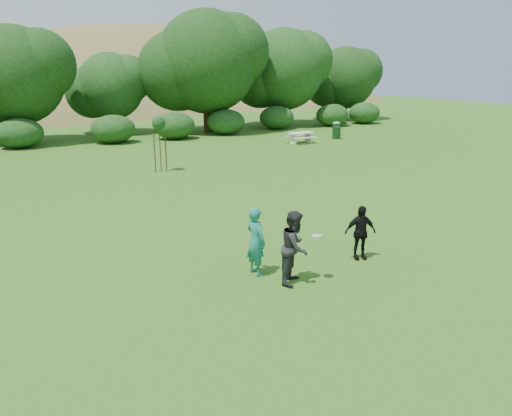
{
  "coord_description": "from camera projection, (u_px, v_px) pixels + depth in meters",
  "views": [
    {
      "loc": [
        -7.41,
        -9.72,
        5.33
      ],
      "look_at": [
        0.0,
        3.0,
        1.1
      ],
      "focal_mm": 35.0,
      "sensor_mm": 36.0,
      "label": 1
    }
  ],
  "objects": [
    {
      "name": "ground",
      "position": [
        313.0,
        275.0,
        13.13
      ],
      "size": [
        120.0,
        120.0,
        0.0
      ],
      "primitive_type": "plane",
      "color": "#19470C",
      "rests_on": "ground"
    },
    {
      "name": "sapling",
      "position": [
        159.0,
        125.0,
        25.23
      ],
      "size": [
        0.7,
        0.7,
        2.85
      ],
      "color": "#342514",
      "rests_on": "ground"
    },
    {
      "name": "frisbee",
      "position": [
        317.0,
        236.0,
        12.45
      ],
      "size": [
        0.27,
        0.27,
        0.08
      ],
      "color": "white",
      "rests_on": "ground"
    },
    {
      "name": "picnic_table",
      "position": [
        301.0,
        136.0,
        35.19
      ],
      "size": [
        1.8,
        1.48,
        0.76
      ],
      "color": "beige",
      "rests_on": "ground"
    },
    {
      "name": "player_black",
      "position": [
        360.0,
        232.0,
        14.07
      ],
      "size": [
        0.99,
        0.66,
        1.56
      ],
      "primitive_type": "imported",
      "rotation": [
        0.0,
        0.0,
        -0.34
      ],
      "color": "black",
      "rests_on": "ground"
    },
    {
      "name": "trash_can_near",
      "position": [
        336.0,
        133.0,
        37.32
      ],
      "size": [
        0.6,
        0.6,
        0.9
      ],
      "primitive_type": "cylinder",
      "color": "black",
      "rests_on": "ground"
    },
    {
      "name": "player_teal",
      "position": [
        256.0,
        241.0,
        12.98
      ],
      "size": [
        0.51,
        0.71,
        1.83
      ],
      "primitive_type": "imported",
      "rotation": [
        0.0,
        0.0,
        1.68
      ],
      "color": "#186D60",
      "rests_on": "ground"
    },
    {
      "name": "trash_can_lidded",
      "position": [
        336.0,
        128.0,
        39.22
      ],
      "size": [
        0.6,
        0.6,
        1.05
      ],
      "color": "#14381F",
      "rests_on": "ground"
    },
    {
      "name": "hillside",
      "position": [
        28.0,
        188.0,
        73.02
      ],
      "size": [
        150.0,
        72.0,
        52.0
      ],
      "color": "olive",
      "rests_on": "ground"
    },
    {
      "name": "player_grey",
      "position": [
        295.0,
        247.0,
        12.48
      ],
      "size": [
        1.16,
        1.13,
        1.88
      ],
      "primitive_type": "imported",
      "rotation": [
        0.0,
        0.0,
        0.7
      ],
      "color": "#232325",
      "rests_on": "ground"
    },
    {
      "name": "tree_row",
      "position": [
        120.0,
        71.0,
        37.17
      ],
      "size": [
        53.92,
        10.38,
        9.62
      ],
      "color": "#3A2616",
      "rests_on": "ground"
    }
  ]
}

